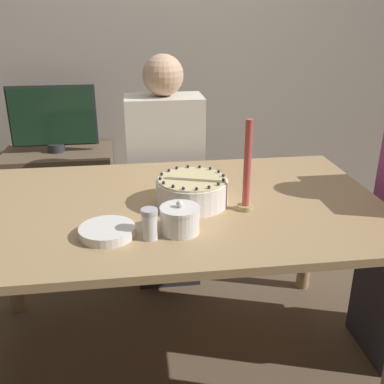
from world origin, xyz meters
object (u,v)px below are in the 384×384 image
Objects in this scene: cake at (192,191)px; tv_monitor at (53,118)px; person_man_blue_shirt at (166,186)px; sugar_bowl at (180,219)px; sugar_shaker at (150,224)px; candle at (247,173)px.

tv_monitor reaches higher than cake.
tv_monitor is at bearing -35.49° from person_man_blue_shirt.
sugar_bowl is at bearing -66.36° from tv_monitor.
person_man_blue_shirt is at bearing 82.62° from sugar_shaker.
sugar_bowl is at bearing 17.36° from sugar_shaker.
person_man_blue_shirt is at bearing 88.58° from sugar_bowl.
cake is 0.76m from person_man_blue_shirt.
sugar_shaker is 0.21× the size of tv_monitor.
candle is (0.26, 0.15, 0.10)m from sugar_bowl.
candle is at bearing 106.88° from person_man_blue_shirt.
cake is 2.03× the size of sugar_bowl.
sugar_bowl is 0.97m from person_man_blue_shirt.
tv_monitor reaches higher than sugar_bowl.
sugar_bowl is at bearing -107.49° from cake.
person_man_blue_shirt reaches higher than cake.
sugar_shaker is at bearing -70.42° from tv_monitor.
sugar_bowl is 0.39× the size of candle.
tv_monitor is (-0.63, 0.45, 0.30)m from person_man_blue_shirt.
sugar_bowl is 0.11m from sugar_shaker.
person_man_blue_shirt is (-0.24, 0.79, -0.35)m from candle.
cake is at bearing 157.31° from candle.
cake is 2.60× the size of sugar_shaker.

